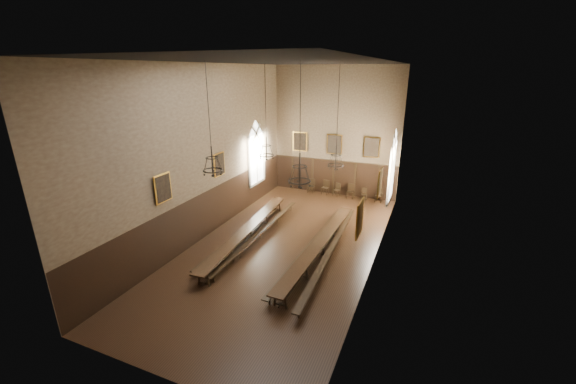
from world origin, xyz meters
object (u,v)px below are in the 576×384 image
Objects in this scene: chair_4 at (337,192)px; chandelier_back_left at (266,149)px; bench_right_outer at (331,251)px; chair_7 at (379,198)px; chandelier_front_right at (300,174)px; chair_2 at (311,188)px; chandelier_front_left at (212,163)px; table_right at (319,249)px; bench_left_outer at (244,232)px; chandelier_back_right at (336,159)px; table_left at (248,234)px; chair_6 at (364,196)px; bench_left_inner at (260,234)px; chair_5 at (350,194)px; bench_right_inner at (311,246)px; chair_3 at (325,190)px.

chandelier_back_left reaches higher than chair_4.
chair_4 is (-2.07, 8.63, -0.01)m from bench_right_outer.
chandelier_front_right is at bearing -95.19° from chair_7.
chair_2 is 1.98m from chair_4.
chandelier_front_right is (3.71, 0.57, -0.20)m from chandelier_front_left.
chandelier_back_left is at bearing 92.33° from chandelier_front_left.
chair_7 is 9.10m from chandelier_back_left.
table_right is 9.60× the size of chair_7.
bench_left_outer is 9.10× the size of chair_2.
chair_7 is 0.19× the size of chandelier_back_right.
bench_left_outer is 6.67m from chandelier_front_right.
chair_6 is (4.49, 8.71, -0.12)m from table_left.
bench_left_inner is 9.61m from chair_7.
bench_right_outer is at bearing -92.28° from chair_7.
bench_right_outer is at bearing -60.47° from chair_2.
bench_left_inner is at bearing -73.47° from chandelier_back_left.
chair_6 is at bearing -0.14° from chair_5.
chandelier_back_right is at bearing 104.16° from bench_right_outer.
bench_left_inner is 11.10× the size of chair_6.
bench_right_inner is 6.52m from chandelier_front_left.
chair_5 reaches higher than chair_2.
bench_right_inner is (3.00, -0.27, 0.01)m from bench_left_inner.
chair_7 is (3.89, -0.13, -0.01)m from chair_3.
chair_4 is 0.95× the size of chair_7.
bench_right_inner is 1.90× the size of chandelier_back_right.
chandelier_front_left reaches higher than bench_left_inner.
bench_right_inner is 8.83m from chair_3.
chandelier_front_left reaches higher than chair_2.
chair_2 is at bearing 86.67° from table_left.
table_left is 4.92m from chandelier_back_left.
chair_2 reaches higher than bench_right_outer.
chair_5 is 12.83m from chandelier_front_left.
chandelier_front_right is at bearing -108.76° from chair_6.
chair_6 is (4.93, 8.29, -0.00)m from bench_left_outer.
chandelier_front_left is at bearing -98.50° from bench_left_inner.
chair_4 is (2.94, 8.29, 0.02)m from bench_left_outer.
chair_3 is (-2.96, 8.72, 0.01)m from bench_right_outer.
chair_4 is (1.97, 8.26, 0.01)m from bench_left_inner.
chair_5 is at bearing 67.94° from table_left.
chandelier_back_right reaches higher than chair_6.
chair_3 is (-1.92, 8.62, 0.03)m from bench_right_inner.
chair_3 is at bearing 82.61° from bench_left_inner.
bench_right_inner is 11.55× the size of chair_6.
bench_right_outer is 8.87m from chair_4.
chandelier_back_left is at bearing -130.43° from chair_7.
bench_left_inner is at bearing 174.78° from bench_right_outer.
bench_left_inner is 2.05× the size of chandelier_front_right.
chair_4 reaches higher than bench_left_inner.
table_right is at bearing -27.40° from bench_right_inner.
chair_2 is at bearing 83.27° from chandelier_back_left.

